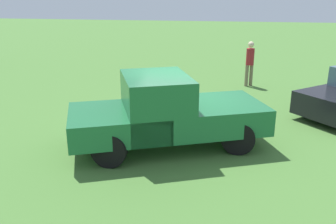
% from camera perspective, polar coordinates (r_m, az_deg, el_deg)
% --- Properties ---
extents(ground_plane, '(80.00, 80.00, 0.00)m').
position_cam_1_polar(ground_plane, '(10.01, 2.07, -3.26)').
color(ground_plane, '#477533').
extents(pickup_truck, '(5.12, 3.61, 1.82)m').
position_cam_1_polar(pickup_truck, '(8.80, -0.77, 0.22)').
color(pickup_truck, black).
rests_on(pickup_truck, ground_plane).
extents(person_bystander, '(0.43, 0.43, 1.82)m').
position_cam_1_polar(person_bystander, '(15.12, 12.77, 7.85)').
color(person_bystander, '#7A6B51').
rests_on(person_bystander, ground_plane).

